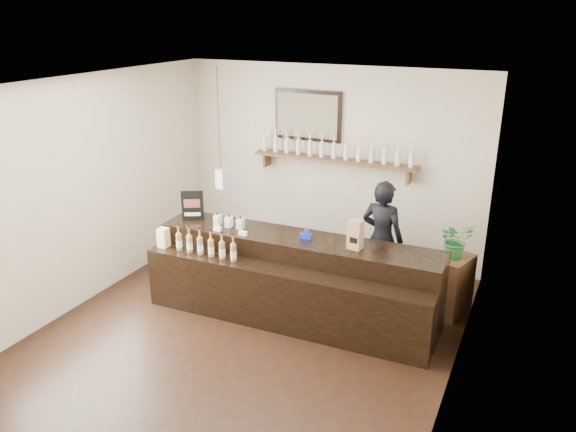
# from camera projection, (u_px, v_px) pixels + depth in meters

# --- Properties ---
(ground) EXTENTS (5.00, 5.00, 0.00)m
(ground) POSITION_uv_depth(u_px,v_px,m) (249.00, 331.00, 6.49)
(ground) COLOR black
(ground) RESTS_ON ground
(room_shell) EXTENTS (5.00, 5.00, 5.00)m
(room_shell) POSITION_uv_depth(u_px,v_px,m) (246.00, 191.00, 5.90)
(room_shell) COLOR beige
(room_shell) RESTS_ON ground
(back_wall_decor) EXTENTS (2.66, 0.96, 1.69)m
(back_wall_decor) POSITION_uv_depth(u_px,v_px,m) (318.00, 141.00, 7.96)
(back_wall_decor) COLOR #55331D
(back_wall_decor) RESTS_ON ground
(counter) EXTENTS (3.48, 0.99, 1.13)m
(counter) POSITION_uv_depth(u_px,v_px,m) (292.00, 281.00, 6.70)
(counter) COLOR black
(counter) RESTS_ON ground
(promo_sign) EXTENTS (0.26, 0.15, 0.39)m
(promo_sign) POSITION_uv_depth(u_px,v_px,m) (193.00, 206.00, 7.11)
(promo_sign) COLOR black
(promo_sign) RESTS_ON counter
(paper_bag) EXTENTS (0.17, 0.14, 0.34)m
(paper_bag) POSITION_uv_depth(u_px,v_px,m) (355.00, 235.00, 6.26)
(paper_bag) COLOR #A07F4D
(paper_bag) RESTS_ON counter
(tape_dispenser) EXTENTS (0.14, 0.06, 0.12)m
(tape_dispenser) POSITION_uv_depth(u_px,v_px,m) (306.00, 235.00, 6.57)
(tape_dispenser) COLOR #1827AE
(tape_dispenser) RESTS_ON counter
(side_cabinet) EXTENTS (0.50, 0.60, 0.74)m
(side_cabinet) POSITION_uv_depth(u_px,v_px,m) (451.00, 285.00, 6.78)
(side_cabinet) COLOR #55331D
(side_cabinet) RESTS_ON ground
(potted_plant) EXTENTS (0.52, 0.51, 0.44)m
(potted_plant) POSITION_uv_depth(u_px,v_px,m) (456.00, 240.00, 6.58)
(potted_plant) COLOR #2C7036
(potted_plant) RESTS_ON side_cabinet
(shopkeeper) EXTENTS (0.69, 0.50, 1.74)m
(shopkeeper) POSITION_uv_depth(u_px,v_px,m) (382.00, 231.00, 7.07)
(shopkeeper) COLOR black
(shopkeeper) RESTS_ON ground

